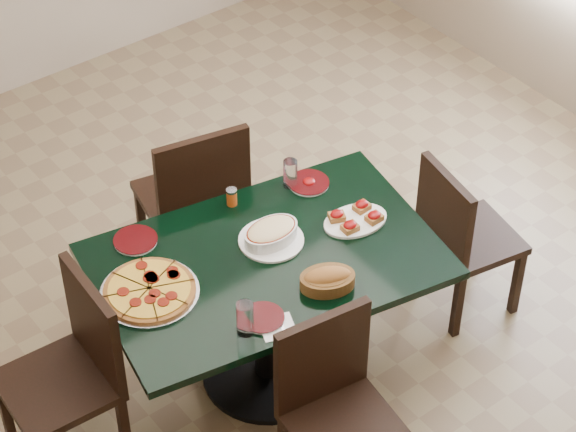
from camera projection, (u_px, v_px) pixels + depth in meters
floor at (293, 334)px, 5.52m from camera, size 5.50×5.50×0.00m
main_table at (267, 288)px, 4.95m from camera, size 1.62×1.19×0.75m
chair_far at (196, 196)px, 5.43m from camera, size 0.55×0.55×1.00m
chair_near at (335, 403)px, 4.54m from camera, size 0.48×0.48×0.91m
chair_right at (460, 233)px, 5.35m from camera, size 0.48×0.48×0.88m
chair_left at (74, 365)px, 4.67m from camera, size 0.46×0.46×0.94m
pepperoni_pizza at (149, 291)px, 4.66m from camera, size 0.42×0.42×0.04m
lasagna_casserole at (271, 233)px, 4.88m from camera, size 0.29×0.29×0.09m
bread_basket at (327, 279)px, 4.68m from camera, size 0.28×0.25×0.10m
bruschetta_platter at (355, 218)px, 4.99m from camera, size 0.33×0.25×0.05m
side_plate_near at (263, 318)px, 4.55m from camera, size 0.18×0.18×0.02m
side_plate_far_r at (309, 183)px, 5.20m from camera, size 0.19×0.19×0.03m
side_plate_far_l at (136, 240)px, 4.91m from camera, size 0.19×0.19×0.02m
napkin_setting at (278, 327)px, 4.52m from camera, size 0.18×0.18×0.01m
water_glass_a at (290, 173)px, 5.16m from camera, size 0.07×0.07×0.14m
water_glass_b at (245, 318)px, 4.46m from camera, size 0.07×0.07×0.15m
pepper_shaker at (232, 197)px, 5.07m from camera, size 0.05×0.05×0.09m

